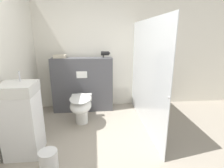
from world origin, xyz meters
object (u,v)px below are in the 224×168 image
Objects in this scene: toilet at (81,106)px; waste_bin at (49,160)px; hair_drier at (105,53)px; sink_vanity at (22,120)px.

toilet reaches higher than waste_bin.
hair_drier reaches higher than toilet.
sink_vanity reaches higher than toilet.
waste_bin is at bearing -42.12° from sink_vanity.
toilet is at bearing 74.00° from waste_bin.
waste_bin is (-0.33, -1.15, -0.23)m from toilet.
toilet is 1.21m from waste_bin.
sink_vanity is 2.07m from hair_drier.
hair_drier is at bearing 65.73° from waste_bin.
sink_vanity is (-0.74, -0.78, 0.16)m from toilet.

